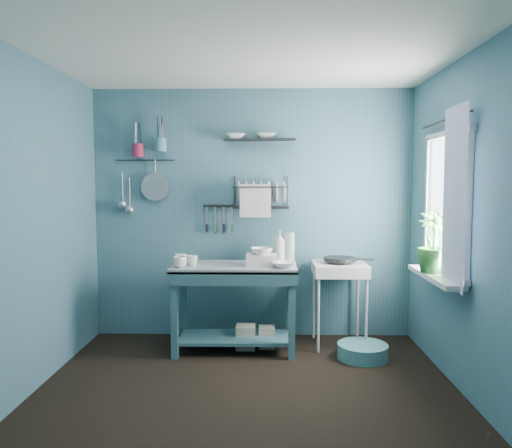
{
  "coord_description": "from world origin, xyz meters",
  "views": [
    {
      "loc": [
        0.14,
        -3.54,
        1.56
      ],
      "look_at": [
        0.05,
        0.85,
        1.2
      ],
      "focal_mm": 35.0,
      "sensor_mm": 36.0,
      "label": 1
    }
  ],
  "objects_px": {
    "mug_mid": "(193,261)",
    "storage_tin_small": "(267,337)",
    "work_counter": "(235,308)",
    "potted_plant": "(434,243)",
    "soap_bottle": "(279,246)",
    "hotplate_stand": "(339,304)",
    "colander": "(155,187)",
    "mug_left": "(180,262)",
    "utensil_cup_magenta": "(138,150)",
    "water_bottle": "(290,247)",
    "frying_pan": "(340,259)",
    "utensil_cup_teal": "(161,145)",
    "dish_rack": "(261,192)",
    "wash_tub": "(262,260)",
    "storage_tin_large": "(246,337)",
    "mug_right": "(181,259)",
    "floor_basin": "(363,351)"
  },
  "relations": [
    {
      "from": "frying_pan",
      "to": "utensil_cup_teal",
      "type": "distance_m",
      "value": 2.08
    },
    {
      "from": "mug_left",
      "to": "colander",
      "type": "relative_size",
      "value": 0.44
    },
    {
      "from": "work_counter",
      "to": "colander",
      "type": "xyz_separation_m",
      "value": [
        -0.82,
        0.43,
        1.12
      ]
    },
    {
      "from": "mug_right",
      "to": "storage_tin_large",
      "type": "bearing_deg",
      "value": 4.76
    },
    {
      "from": "storage_tin_large",
      "to": "storage_tin_small",
      "type": "relative_size",
      "value": 1.1
    },
    {
      "from": "utensil_cup_teal",
      "to": "water_bottle",
      "type": "bearing_deg",
      "value": -8.26
    },
    {
      "from": "colander",
      "to": "floor_basin",
      "type": "height_order",
      "value": "colander"
    },
    {
      "from": "work_counter",
      "to": "soap_bottle",
      "type": "relative_size",
      "value": 3.82
    },
    {
      "from": "mug_left",
      "to": "potted_plant",
      "type": "relative_size",
      "value": 0.25
    },
    {
      "from": "utensil_cup_magenta",
      "to": "water_bottle",
      "type": "bearing_deg",
      "value": -7.01
    },
    {
      "from": "mug_left",
      "to": "utensil_cup_magenta",
      "type": "bearing_deg",
      "value": 131.64
    },
    {
      "from": "work_counter",
      "to": "water_bottle",
      "type": "distance_m",
      "value": 0.78
    },
    {
      "from": "wash_tub",
      "to": "utensil_cup_teal",
      "type": "height_order",
      "value": "utensil_cup_teal"
    },
    {
      "from": "mug_mid",
      "to": "storage_tin_small",
      "type": "relative_size",
      "value": 0.5
    },
    {
      "from": "mug_mid",
      "to": "frying_pan",
      "type": "relative_size",
      "value": 0.33
    },
    {
      "from": "potted_plant",
      "to": "storage_tin_large",
      "type": "xyz_separation_m",
      "value": [
        -1.56,
        0.55,
        -0.97
      ]
    },
    {
      "from": "wash_tub",
      "to": "soap_bottle",
      "type": "height_order",
      "value": "soap_bottle"
    },
    {
      "from": "mug_mid",
      "to": "storage_tin_small",
      "type": "distance_m",
      "value": 1.03
    },
    {
      "from": "utensil_cup_teal",
      "to": "dish_rack",
      "type": "bearing_deg",
      "value": -2.89
    },
    {
      "from": "colander",
      "to": "storage_tin_small",
      "type": "xyz_separation_m",
      "value": [
        1.12,
        -0.35,
        -1.42
      ]
    },
    {
      "from": "utensil_cup_magenta",
      "to": "colander",
      "type": "relative_size",
      "value": 0.46
    },
    {
      "from": "dish_rack",
      "to": "utensil_cup_teal",
      "type": "distance_m",
      "value": 1.1
    },
    {
      "from": "wash_tub",
      "to": "colander",
      "type": "bearing_deg",
      "value": 157.07
    },
    {
      "from": "mug_right",
      "to": "potted_plant",
      "type": "bearing_deg",
      "value": -12.91
    },
    {
      "from": "mug_mid",
      "to": "utensil_cup_magenta",
      "type": "bearing_deg",
      "value": 142.33
    },
    {
      "from": "colander",
      "to": "mug_right",
      "type": "bearing_deg",
      "value": -53.23
    },
    {
      "from": "mug_left",
      "to": "mug_mid",
      "type": "bearing_deg",
      "value": 45.0
    },
    {
      "from": "mug_mid",
      "to": "potted_plant",
      "type": "xyz_separation_m",
      "value": [
        2.04,
        -0.44,
        0.22
      ]
    },
    {
      "from": "utensil_cup_teal",
      "to": "soap_bottle",
      "type": "bearing_deg",
      "value": -9.91
    },
    {
      "from": "mug_left",
      "to": "wash_tub",
      "type": "height_order",
      "value": "wash_tub"
    },
    {
      "from": "water_bottle",
      "to": "utensil_cup_magenta",
      "type": "xyz_separation_m",
      "value": [
        -1.5,
        0.18,
        0.94
      ]
    },
    {
      "from": "hotplate_stand",
      "to": "dish_rack",
      "type": "height_order",
      "value": "dish_rack"
    },
    {
      "from": "potted_plant",
      "to": "floor_basin",
      "type": "height_order",
      "value": "potted_plant"
    },
    {
      "from": "mug_left",
      "to": "storage_tin_large",
      "type": "xyz_separation_m",
      "value": [
        0.58,
        0.21,
        -0.75
      ]
    },
    {
      "from": "dish_rack",
      "to": "utensil_cup_magenta",
      "type": "bearing_deg",
      "value": 168.25
    },
    {
      "from": "wash_tub",
      "to": "utensil_cup_magenta",
      "type": "distance_m",
      "value": 1.66
    },
    {
      "from": "frying_pan",
      "to": "mug_right",
      "type": "bearing_deg",
      "value": -173.51
    },
    {
      "from": "storage_tin_large",
      "to": "storage_tin_small",
      "type": "height_order",
      "value": "storage_tin_large"
    },
    {
      "from": "work_counter",
      "to": "frying_pan",
      "type": "relative_size",
      "value": 3.8
    },
    {
      "from": "soap_bottle",
      "to": "utensil_cup_teal",
      "type": "bearing_deg",
      "value": 170.09
    },
    {
      "from": "floor_basin",
      "to": "dish_rack",
      "type": "bearing_deg",
      "value": 148.63
    },
    {
      "from": "mug_mid",
      "to": "utensil_cup_magenta",
      "type": "distance_m",
      "value": 1.28
    },
    {
      "from": "utensil_cup_magenta",
      "to": "potted_plant",
      "type": "distance_m",
      "value": 2.91
    },
    {
      "from": "soap_bottle",
      "to": "colander",
      "type": "distance_m",
      "value": 1.39
    },
    {
      "from": "dish_rack",
      "to": "potted_plant",
      "type": "xyz_separation_m",
      "value": [
        1.42,
        -0.85,
        -0.4
      ]
    },
    {
      "from": "work_counter",
      "to": "potted_plant",
      "type": "relative_size",
      "value": 2.31
    },
    {
      "from": "soap_bottle",
      "to": "potted_plant",
      "type": "xyz_separation_m",
      "value": [
        1.24,
        -0.7,
        0.12
      ]
    },
    {
      "from": "soap_bottle",
      "to": "hotplate_stand",
      "type": "xyz_separation_m",
      "value": [
        0.57,
        -0.03,
        -0.56
      ]
    },
    {
      "from": "hotplate_stand",
      "to": "frying_pan",
      "type": "xyz_separation_m",
      "value": [
        0.0,
        0.0,
        0.44
      ]
    },
    {
      "from": "mug_mid",
      "to": "mug_left",
      "type": "bearing_deg",
      "value": -135.0
    }
  ]
}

